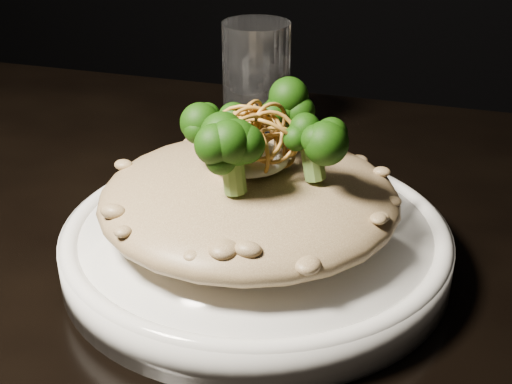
{
  "coord_description": "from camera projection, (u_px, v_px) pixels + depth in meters",
  "views": [
    {
      "loc": [
        0.2,
        -0.36,
        1.02
      ],
      "look_at": [
        0.08,
        0.04,
        0.81
      ],
      "focal_mm": 50.0,
      "sensor_mm": 36.0,
      "label": 1
    }
  ],
  "objects": [
    {
      "name": "risotto",
      "position": [
        249.0,
        198.0,
        0.48
      ],
      "size": [
        0.2,
        0.2,
        0.04
      ],
      "primitive_type": "ellipsoid",
      "color": "brown",
      "rests_on": "plate"
    },
    {
      "name": "broccoli",
      "position": [
        266.0,
        138.0,
        0.46
      ],
      "size": [
        0.12,
        0.12,
        0.04
      ],
      "primitive_type": null,
      "color": "black",
      "rests_on": "risotto"
    },
    {
      "name": "cheese",
      "position": [
        249.0,
        159.0,
        0.46
      ],
      "size": [
        0.05,
        0.05,
        0.01
      ],
      "primitive_type": "ellipsoid",
      "color": "white",
      "rests_on": "risotto"
    },
    {
      "name": "plate",
      "position": [
        256.0,
        245.0,
        0.49
      ],
      "size": [
        0.27,
        0.27,
        0.03
      ],
      "primitive_type": "cylinder",
      "color": "white",
      "rests_on": "table"
    },
    {
      "name": "drinking_glass",
      "position": [
        256.0,
        82.0,
        0.67
      ],
      "size": [
        0.07,
        0.07,
        0.11
      ],
      "primitive_type": "cylinder",
      "rotation": [
        0.0,
        0.0,
        0.09
      ],
      "color": "white",
      "rests_on": "table"
    },
    {
      "name": "table",
      "position": [
        139.0,
        369.0,
        0.52
      ],
      "size": [
        1.1,
        0.8,
        0.75
      ],
      "color": "black",
      "rests_on": "ground"
    },
    {
      "name": "shallots",
      "position": [
        257.0,
        128.0,
        0.45
      ],
      "size": [
        0.05,
        0.05,
        0.03
      ],
      "primitive_type": null,
      "color": "brown",
      "rests_on": "cheese"
    }
  ]
}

